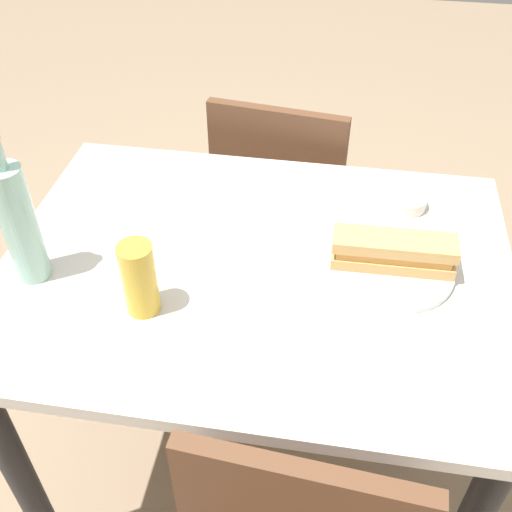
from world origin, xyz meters
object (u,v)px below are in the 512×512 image
object	(u,v)px
chair_far	(283,202)
knife_near	(385,245)
plate_near	(390,267)
beer_glass	(139,279)
dining_table	(256,307)
baguette_sandwich_near	(393,252)
olive_bowl	(407,202)
water_bottle	(19,222)

from	to	relation	value
chair_far	knife_near	bearing A→B (deg)	-62.10
plate_near	beer_glass	world-z (taller)	beer_glass
dining_table	chair_far	bearing A→B (deg)	91.05
baguette_sandwich_near	plate_near	bearing A→B (deg)	90.00
dining_table	olive_bowl	world-z (taller)	olive_bowl
baguette_sandwich_near	water_bottle	world-z (taller)	water_bottle
baguette_sandwich_near	water_bottle	distance (m)	0.72
dining_table	olive_bowl	distance (m)	0.42
knife_near	water_bottle	size ratio (longest dim) A/B	0.54
plate_near	beer_glass	size ratio (longest dim) A/B	1.69
chair_far	plate_near	xyz separation A→B (m)	(0.28, -0.57, 0.28)
chair_far	baguette_sandwich_near	size ratio (longest dim) A/B	3.54
chair_far	knife_near	distance (m)	0.65
chair_far	baguette_sandwich_near	bearing A→B (deg)	-63.46
baguette_sandwich_near	water_bottle	xyz separation A→B (m)	(-0.71, -0.13, 0.08)
plate_near	baguette_sandwich_near	bearing A→B (deg)	-90.00
dining_table	chair_far	size ratio (longest dim) A/B	1.22
chair_far	beer_glass	xyz separation A→B (m)	(-0.18, -0.75, 0.35)
dining_table	baguette_sandwich_near	xyz separation A→B (m)	(0.27, 0.02, 0.18)
beer_glass	plate_near	bearing A→B (deg)	21.56
dining_table	baguette_sandwich_near	size ratio (longest dim) A/B	4.31
dining_table	olive_bowl	xyz separation A→B (m)	(0.31, 0.25, 0.15)
dining_table	beer_glass	distance (m)	0.32
dining_table	plate_near	size ratio (longest dim) A/B	4.08
dining_table	water_bottle	size ratio (longest dim) A/B	3.21
plate_near	baguette_sandwich_near	distance (m)	0.04
chair_far	beer_glass	distance (m)	0.85
plate_near	baguette_sandwich_near	xyz separation A→B (m)	(0.00, -0.00, 0.04)
plate_near	knife_near	size ratio (longest dim) A/B	1.45
dining_table	plate_near	bearing A→B (deg)	5.15
knife_near	dining_table	bearing A→B (deg)	-162.94
chair_far	plate_near	bearing A→B (deg)	-63.46
knife_near	chair_far	bearing A→B (deg)	117.90
plate_near	olive_bowl	size ratio (longest dim) A/B	2.86
olive_bowl	plate_near	bearing A→B (deg)	-99.45
water_bottle	olive_bowl	bearing A→B (deg)	25.05
chair_far	baguette_sandwich_near	distance (m)	0.71
knife_near	beer_glass	size ratio (longest dim) A/B	1.16
beer_glass	dining_table	bearing A→B (deg)	39.76
plate_near	water_bottle	distance (m)	0.73
plate_near	knife_near	xyz separation A→B (m)	(-0.01, 0.06, 0.01)
beer_glass	olive_bowl	bearing A→B (deg)	38.97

